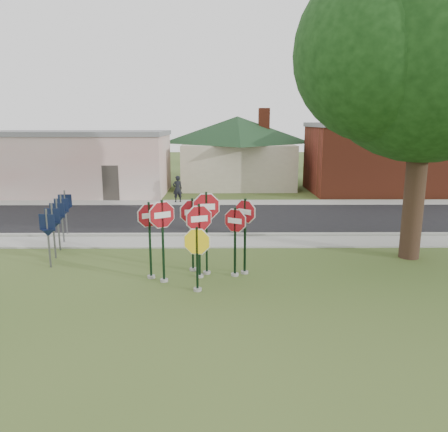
{
  "coord_description": "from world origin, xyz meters",
  "views": [
    {
      "loc": [
        0.71,
        -11.52,
        4.78
      ],
      "look_at": [
        0.82,
        2.0,
        1.86
      ],
      "focal_mm": 35.0,
      "sensor_mm": 36.0,
      "label": 1
    }
  ],
  "objects_px": {
    "stop_sign_left": "(163,229)",
    "pedestrian": "(178,189)",
    "oak_tree": "(428,45)",
    "stop_sign_yellow": "(197,252)",
    "stop_sign_center": "(199,230)"
  },
  "relations": [
    {
      "from": "oak_tree",
      "to": "pedestrian",
      "type": "bearing_deg",
      "value": 130.66
    },
    {
      "from": "stop_sign_center",
      "to": "oak_tree",
      "type": "height_order",
      "value": "oak_tree"
    },
    {
      "from": "stop_sign_center",
      "to": "oak_tree",
      "type": "xyz_separation_m",
      "value": [
        7.45,
        2.0,
        5.7
      ]
    },
    {
      "from": "stop_sign_left",
      "to": "pedestrian",
      "type": "height_order",
      "value": "stop_sign_left"
    },
    {
      "from": "stop_sign_left",
      "to": "pedestrian",
      "type": "relative_size",
      "value": 1.67
    },
    {
      "from": "stop_sign_yellow",
      "to": "pedestrian",
      "type": "relative_size",
      "value": 1.26
    },
    {
      "from": "stop_sign_left",
      "to": "oak_tree",
      "type": "bearing_deg",
      "value": 15.53
    },
    {
      "from": "oak_tree",
      "to": "pedestrian",
      "type": "distance_m",
      "value": 15.72
    },
    {
      "from": "stop_sign_left",
      "to": "pedestrian",
      "type": "bearing_deg",
      "value": 93.63
    },
    {
      "from": "oak_tree",
      "to": "pedestrian",
      "type": "height_order",
      "value": "oak_tree"
    },
    {
      "from": "oak_tree",
      "to": "stop_sign_yellow",
      "type": "bearing_deg",
      "value": -157.28
    },
    {
      "from": "pedestrian",
      "to": "stop_sign_center",
      "type": "bearing_deg",
      "value": 78.25
    },
    {
      "from": "stop_sign_center",
      "to": "oak_tree",
      "type": "distance_m",
      "value": 9.59
    },
    {
      "from": "stop_sign_center",
      "to": "pedestrian",
      "type": "xyz_separation_m",
      "value": [
        -1.92,
        12.9,
        -0.67
      ]
    },
    {
      "from": "stop_sign_yellow",
      "to": "pedestrian",
      "type": "bearing_deg",
      "value": 97.74
    }
  ]
}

